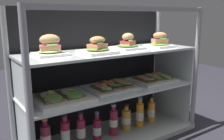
{
  "coord_description": "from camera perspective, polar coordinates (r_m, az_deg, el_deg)",
  "views": [
    {
      "loc": [
        -0.94,
        -1.38,
        0.89
      ],
      "look_at": [
        0.0,
        0.0,
        0.52
      ],
      "focal_mm": 39.56,
      "sensor_mm": 36.0,
      "label": 1
    }
  ],
  "objects": [
    {
      "name": "juice_bottle_back_left",
      "position": [
        1.91,
        3.28,
        -11.23
      ],
      "size": [
        0.07,
        0.07,
        0.2
      ],
      "color": "gold",
      "rests_on": "case_base_deck"
    },
    {
      "name": "juice_bottle_near_post",
      "position": [
        1.96,
        6.43,
        -10.12
      ],
      "size": [
        0.06,
        0.06,
        0.24
      ],
      "color": "orange",
      "rests_on": "case_base_deck"
    },
    {
      "name": "ground_plane",
      "position": [
        1.89,
        0.0,
        -15.87
      ],
      "size": [
        6.0,
        6.0,
        0.02
      ],
      "primitive_type": "cube",
      "color": "#24232A",
      "rests_on": "ground"
    },
    {
      "name": "plated_roll_sandwich_far_left",
      "position": [
        1.9,
        10.98,
        6.46
      ],
      "size": [
        0.18,
        0.18,
        0.11
      ],
      "color": "white",
      "rests_on": "shelf_upper_glass"
    },
    {
      "name": "case_base_deck",
      "position": [
        1.88,
        0.0,
        -15.09
      ],
      "size": [
        1.3,
        0.46,
        0.04
      ],
      "primitive_type": "cube",
      "color": "#B8C1BC",
      "rests_on": "ground"
    },
    {
      "name": "plated_roll_sandwich_mid_left",
      "position": [
        1.52,
        -14.11,
        5.11
      ],
      "size": [
        0.19,
        0.19,
        0.12
      ],
      "color": "white",
      "rests_on": "shelf_upper_glass"
    },
    {
      "name": "riser_lower_tier",
      "position": [
        1.8,
        0.0,
        -9.88
      ],
      "size": [
        1.23,
        0.39,
        0.33
      ],
      "color": "silver",
      "rests_on": "case_base_deck"
    },
    {
      "name": "juice_bottle_back_center",
      "position": [
        1.71,
        -7.16,
        -13.8
      ],
      "size": [
        0.06,
        0.06,
        0.23
      ],
      "color": "maroon",
      "rests_on": "case_base_deck"
    },
    {
      "name": "shelf_upper_glass",
      "position": [
        1.68,
        0.0,
        4.28
      ],
      "size": [
        1.25,
        0.41,
        0.01
      ],
      "primitive_type": "cube",
      "color": "silver",
      "rests_on": "riser_upper_tier"
    },
    {
      "name": "open_sandwich_tray_left_of_center",
      "position": [
        1.75,
        -0.01,
        -3.67
      ],
      "size": [
        0.34,
        0.28,
        0.06
      ],
      "color": "white",
      "rests_on": "shelf_lower_glass"
    },
    {
      "name": "riser_upper_tier",
      "position": [
        1.71,
        0.0,
        -0.24
      ],
      "size": [
        1.23,
        0.39,
        0.26
      ],
      "color": "silver",
      "rests_on": "shelf_lower_glass"
    },
    {
      "name": "shelf_lower_glass",
      "position": [
        1.74,
        0.0,
        -4.61
      ],
      "size": [
        1.25,
        0.41,
        0.01
      ],
      "primitive_type": "cube",
      "color": "silver",
      "rests_on": "riser_lower_tier"
    },
    {
      "name": "case_frame",
      "position": [
        1.81,
        -2.18,
        0.57
      ],
      "size": [
        1.3,
        0.46,
        0.94
      ],
      "color": "gray",
      "rests_on": "ground"
    },
    {
      "name": "open_sandwich_tray_mid_right",
      "position": [
        1.54,
        -11.54,
        -6.13
      ],
      "size": [
        0.34,
        0.28,
        0.06
      ],
      "color": "white",
      "rests_on": "shelf_lower_glass"
    },
    {
      "name": "orange_fruit_beside_bottles",
      "position": [
        2.18,
        8.84,
        -9.44
      ],
      "size": [
        0.08,
        0.08,
        0.08
      ],
      "primitive_type": "sphere",
      "color": "orange",
      "rests_on": "case_base_deck"
    },
    {
      "name": "plated_roll_sandwich_left_of_center",
      "position": [
        1.78,
        3.69,
        6.16
      ],
      "size": [
        0.2,
        0.2,
        0.11
      ],
      "color": "white",
      "rests_on": "shelf_upper_glass"
    },
    {
      "name": "open_sandwich_tray_center",
      "position": [
        1.97,
        9.4,
        -1.91
      ],
      "size": [
        0.34,
        0.28,
        0.06
      ],
      "color": "white",
      "rests_on": "shelf_lower_glass"
    },
    {
      "name": "juice_bottle_front_middle",
      "position": [
        2.06,
        9.02,
        -9.45
      ],
      "size": [
        0.06,
        0.06,
        0.22
      ],
      "color": "orange",
      "rests_on": "case_base_deck"
    },
    {
      "name": "juice_bottle_tucked_behind",
      "position": [
        1.82,
        0.34,
        -11.87
      ],
      "size": [
        0.06,
        0.06,
        0.23
      ],
      "color": "maroon",
      "rests_on": "case_base_deck"
    },
    {
      "name": "plated_roll_sandwich_mid_right",
      "position": [
        1.56,
        -3.37,
        5.22
      ],
      "size": [
        0.21,
        0.21,
        0.11
      ],
      "color": "white",
      "rests_on": "shelf_upper_glass"
    },
    {
      "name": "juice_bottle_back_right",
      "position": [
        1.64,
        -15.07,
        -15.21
      ],
      "size": [
        0.06,
        0.06,
        0.24
      ],
      "color": "#9F2D44",
      "rests_on": "case_base_deck"
    },
    {
      "name": "juice_bottle_front_second",
      "position": [
        1.77,
        -3.41,
        -13.44
      ],
      "size": [
        0.06,
        0.06,
        0.2
      ],
      "color": "#9D1B3F",
      "rests_on": "case_base_deck"
    },
    {
      "name": "juice_bottle_front_left_end",
      "position": [
        1.66,
        -10.73,
        -14.44
      ],
      "size": [
        0.06,
        0.06,
        0.25
      ],
      "color": "maroon",
      "rests_on": "case_base_deck"
    }
  ]
}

